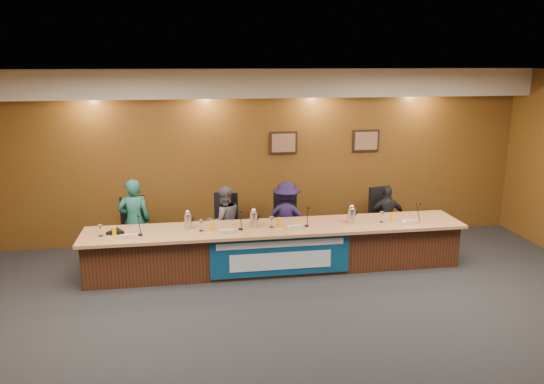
{
  "coord_description": "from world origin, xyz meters",
  "views": [
    {
      "loc": [
        -1.37,
        -5.65,
        3.34
      ],
      "look_at": [
        -0.05,
        2.54,
        1.27
      ],
      "focal_mm": 35.0,
      "sensor_mm": 36.0,
      "label": 1
    }
  ],
  "objects": [
    {
      "name": "ceiling",
      "position": [
        0.0,
        0.0,
        3.2
      ],
      "size": [
        10.0,
        8.0,
        0.04
      ],
      "primitive_type": "cube",
      "color": "silver",
      "rests_on": "wall_back"
    },
    {
      "name": "office_chair_b",
      "position": [
        -0.79,
        3.19,
        0.48
      ],
      "size": [
        0.6,
        0.6,
        0.08
      ],
      "primitive_type": "cube",
      "rotation": [
        0.0,
        0.0,
        -0.29
      ],
      "color": "black",
      "rests_on": "floor"
    },
    {
      "name": "wall_photo_right",
      "position": [
        2.0,
        3.97,
        1.85
      ],
      "size": [
        0.52,
        0.04,
        0.42
      ],
      "primitive_type": "cube",
      "color": "black",
      "rests_on": "wall_back"
    },
    {
      "name": "juice_glass_c",
      "position": [
        0.03,
        2.33,
        0.82
      ],
      "size": [
        0.06,
        0.06,
        0.15
      ],
      "primitive_type": "cylinder",
      "color": "#ECA501",
      "rests_on": "dais_top"
    },
    {
      "name": "office_chair_d",
      "position": [
        2.15,
        3.19,
        0.48
      ],
      "size": [
        0.56,
        0.56,
        0.08
      ],
      "primitive_type": "cube",
      "rotation": [
        0.0,
        0.0,
        0.2
      ],
      "color": "black",
      "rests_on": "floor"
    },
    {
      "name": "panelist_b",
      "position": [
        -0.79,
        3.09,
        0.64
      ],
      "size": [
        0.72,
        0.62,
        1.27
      ],
      "primitive_type": "imported",
      "rotation": [
        0.0,
        0.0,
        3.4
      ],
      "color": "#55555A",
      "rests_on": "floor"
    },
    {
      "name": "wall_back",
      "position": [
        0.0,
        4.0,
        1.6
      ],
      "size": [
        10.0,
        0.04,
        3.2
      ],
      "primitive_type": "cube",
      "color": "brown",
      "rests_on": "floor"
    },
    {
      "name": "nameplate_a",
      "position": [
        -2.29,
        2.09,
        0.8
      ],
      "size": [
        0.24,
        0.08,
        0.1
      ],
      "primitive_type": "cube",
      "rotation": [
        0.31,
        0.0,
        0.0
      ],
      "color": "white",
      "rests_on": "dais_top"
    },
    {
      "name": "banner_text_upper",
      "position": [
        0.0,
        1.97,
        0.58
      ],
      "size": [
        2.0,
        0.01,
        0.1
      ],
      "primitive_type": "cube",
      "color": "silver",
      "rests_on": "banner"
    },
    {
      "name": "carafe_left",
      "position": [
        -1.4,
        2.44,
        0.88
      ],
      "size": [
        0.11,
        0.11,
        0.25
      ],
      "primitive_type": "cylinder",
      "color": "silver",
      "rests_on": "dais_top"
    },
    {
      "name": "office_chair_c",
      "position": [
        0.3,
        3.19,
        0.48
      ],
      "size": [
        0.54,
        0.54,
        0.08
      ],
      "primitive_type": "cube",
      "rotation": [
        0.0,
        0.0,
        -0.13
      ],
      "color": "black",
      "rests_on": "floor"
    },
    {
      "name": "water_glass_a",
      "position": [
        -2.72,
        2.28,
        0.84
      ],
      "size": [
        0.08,
        0.08,
        0.18
      ],
      "primitive_type": "cylinder",
      "color": "silver",
      "rests_on": "dais_top"
    },
    {
      "name": "floor",
      "position": [
        0.0,
        0.0,
        0.0
      ],
      "size": [
        10.0,
        10.0,
        0.0
      ],
      "primitive_type": "plane",
      "color": "black",
      "rests_on": "ground"
    },
    {
      "name": "microphone_b",
      "position": [
        -0.59,
        2.26,
        0.76
      ],
      "size": [
        0.07,
        0.07,
        0.02
      ],
      "primitive_type": "cylinder",
      "color": "black",
      "rests_on": "dais_top"
    },
    {
      "name": "wall_photo_left",
      "position": [
        0.4,
        3.97,
        1.85
      ],
      "size": [
        0.52,
        0.04,
        0.42
      ],
      "primitive_type": "cube",
      "color": "black",
      "rests_on": "wall_back"
    },
    {
      "name": "nameplate_b",
      "position": [
        -0.83,
        2.08,
        0.8
      ],
      "size": [
        0.24,
        0.08,
        0.1
      ],
      "primitive_type": "cube",
      "rotation": [
        0.31,
        0.0,
        0.0
      ],
      "color": "white",
      "rests_on": "dais_top"
    },
    {
      "name": "water_glass_d",
      "position": [
        1.74,
        2.28,
        0.84
      ],
      "size": [
        0.08,
        0.08,
        0.18
      ],
      "primitive_type": "cylinder",
      "color": "silver",
      "rests_on": "dais_top"
    },
    {
      "name": "juice_glass_a",
      "position": [
        -2.51,
        2.27,
        0.82
      ],
      "size": [
        0.06,
        0.06,
        0.15
      ],
      "primitive_type": "cylinder",
      "color": "#ECA501",
      "rests_on": "dais_top"
    },
    {
      "name": "speakerphone",
      "position": [
        -2.51,
        2.4,
        0.78
      ],
      "size": [
        0.32,
        0.32,
        0.05
      ],
      "primitive_type": "cylinder",
      "color": "black",
      "rests_on": "dais_top"
    },
    {
      "name": "banner",
      "position": [
        0.0,
        1.99,
        0.38
      ],
      "size": [
        2.2,
        0.02,
        0.65
      ],
      "primitive_type": "cube",
      "color": "navy",
      "rests_on": "dais_body"
    },
    {
      "name": "carafe_right",
      "position": [
        1.24,
        2.34,
        0.87
      ],
      "size": [
        0.13,
        0.13,
        0.24
      ],
      "primitive_type": "cylinder",
      "color": "silver",
      "rests_on": "dais_top"
    },
    {
      "name": "banner_text_lower",
      "position": [
        0.0,
        1.97,
        0.3
      ],
      "size": [
        1.6,
        0.01,
        0.28
      ],
      "primitive_type": "cube",
      "color": "silver",
      "rests_on": "banner"
    },
    {
      "name": "microphone_a",
      "position": [
        -2.13,
        2.23,
        0.76
      ],
      "size": [
        0.07,
        0.07,
        0.02
      ],
      "primitive_type": "cylinder",
      "color": "black",
      "rests_on": "dais_top"
    },
    {
      "name": "nameplate_d",
      "position": [
        2.18,
        2.09,
        0.8
      ],
      "size": [
        0.24,
        0.08,
        0.1
      ],
      "primitive_type": "cube",
      "rotation": [
        0.31,
        0.0,
        0.0
      ],
      "color": "white",
      "rests_on": "dais_top"
    },
    {
      "name": "microphone_d",
      "position": [
        2.32,
        2.23,
        0.76
      ],
      "size": [
        0.07,
        0.07,
        0.02
      ],
      "primitive_type": "cylinder",
      "color": "black",
      "rests_on": "dais_top"
    },
    {
      "name": "dais_body",
      "position": [
        0.0,
        2.4,
        0.35
      ],
      "size": [
        6.0,
        0.8,
        0.7
      ],
      "primitive_type": "cube",
      "color": "#432011",
      "rests_on": "floor"
    },
    {
      "name": "soffit",
      "position": [
        0.0,
        3.75,
        2.95
      ],
      "size": [
        10.0,
        0.5,
        0.5
      ],
      "primitive_type": "cube",
      "color": "beige",
      "rests_on": "wall_back"
    },
    {
      "name": "juice_glass_b",
      "position": [
        -1.04,
        2.29,
        0.82
      ],
      "size": [
        0.06,
        0.06,
        0.15
      ],
      "primitive_type": "cylinder",
      "color": "#ECA501",
      "rests_on": "dais_top"
    },
    {
      "name": "juice_glass_d",
      "position": [
        1.92,
        2.29,
        0.82
      ],
      "size": [
        0.06,
        0.06,
        0.15
      ],
      "primitive_type": "cylinder",
      "color": "#ECA501",
      "rests_on": "dais_top"
    },
    {
      "name": "carafe_mid",
      "position": [
        -0.37,
        2.37,
        0.88
      ],
      "size": [
        0.12,
        0.12,
        0.25
      ],
      "primitive_type": "cylinder",
      "color": "silver",
      "rests_on": "dais_top"
    },
    {
      "name": "microphone_c",
      "position": [
        0.47,
        2.27,
        0.76
      ],
      "size": [
        0.07,
        0.07,
        0.02
      ],
      "primitive_type": "cylinder",
      "color": "black",
      "rests_on": "dais_top"
    },
    {
      "name": "dais_top",
      "position": [
        0.0,
        2.35,
        0.72
      ],
      "size": [
        6.1,
        0.95,
        0.05
      ],
      "primitive_type": "cube",
      "color": "#AD764B",
      "rests_on": "dais_body"
    },
    {
      "name": "office_chair_a",
      "position": [
        -2.3,
        3.19,
        0.48
      ],
      "size": [
        0.57,
        0.57,
        0.08
      ],
      "primitive_type": "cube",
      "rotation": [
        0.0,
        0.0,
        0.22
      ],
      "color": "black",
      "rests_on": "floor"
    },
    {
      "name": "water_glass_b",
      "position": [
        -1.21,
        2.3,
        0.84
      ],
      "size": [
        0.08,
        0.08,
        0.18
      ],
      "primitive_type": "cylinder",
      "color": "silver",
      "rests_on": "dais_top"
    },
    {
      "name": "panelist_c",
      "position": [
        0.3,
        3.09,
        0.65
      ],
      "size": [
        0.95,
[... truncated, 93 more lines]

